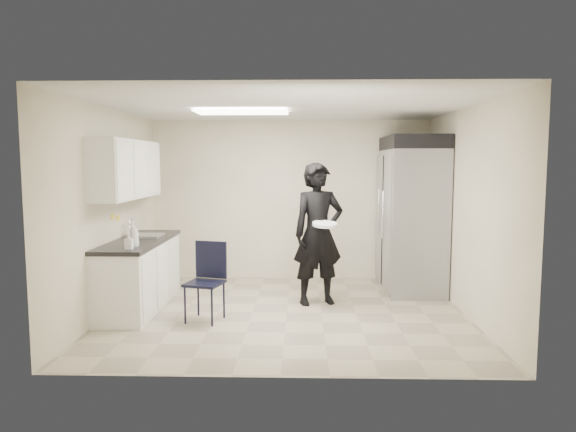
{
  "coord_description": "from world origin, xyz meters",
  "views": [
    {
      "loc": [
        0.18,
        -6.39,
        1.9
      ],
      "look_at": [
        0.01,
        0.2,
        1.22
      ],
      "focal_mm": 32.0,
      "sensor_mm": 36.0,
      "label": 1
    }
  ],
  "objects_px": {
    "folding_chair": "(204,283)",
    "commercial_fridge": "(411,220)",
    "man_tuxedo": "(318,234)",
    "lower_counter": "(140,275)"
  },
  "relations": [
    {
      "from": "commercial_fridge",
      "to": "man_tuxedo",
      "type": "xyz_separation_m",
      "value": [
        -1.42,
        -0.82,
        -0.09
      ]
    },
    {
      "from": "lower_counter",
      "to": "man_tuxedo",
      "type": "xyz_separation_m",
      "value": [
        2.36,
        0.26,
        0.53
      ]
    },
    {
      "from": "folding_chair",
      "to": "man_tuxedo",
      "type": "xyz_separation_m",
      "value": [
        1.39,
        0.82,
        0.49
      ]
    },
    {
      "from": "folding_chair",
      "to": "commercial_fridge",
      "type": "bearing_deg",
      "value": 45.17
    },
    {
      "from": "commercial_fridge",
      "to": "man_tuxedo",
      "type": "distance_m",
      "value": 1.64
    },
    {
      "from": "folding_chair",
      "to": "man_tuxedo",
      "type": "height_order",
      "value": "man_tuxedo"
    },
    {
      "from": "commercial_fridge",
      "to": "folding_chair",
      "type": "height_order",
      "value": "commercial_fridge"
    },
    {
      "from": "lower_counter",
      "to": "folding_chair",
      "type": "relative_size",
      "value": 2.06
    },
    {
      "from": "folding_chair",
      "to": "man_tuxedo",
      "type": "bearing_deg",
      "value": 45.37
    },
    {
      "from": "folding_chair",
      "to": "lower_counter",
      "type": "bearing_deg",
      "value": 164.78
    }
  ]
}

